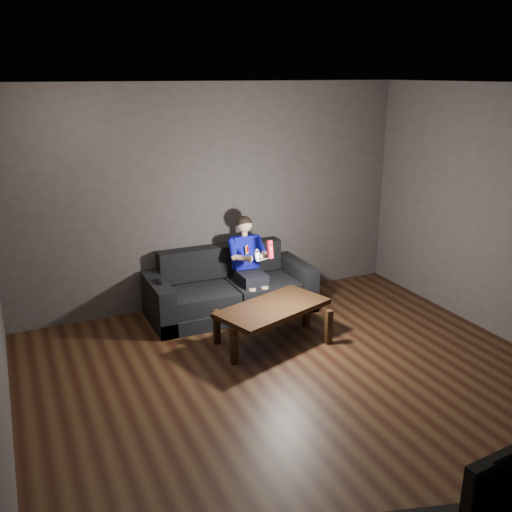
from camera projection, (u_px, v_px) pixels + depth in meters
name	position (u px, v px, depth m)	size (l,w,h in m)	color
floor	(311.00, 395.00, 5.18)	(5.00, 5.00, 0.00)	black
back_wall	(213.00, 197.00, 6.93)	(5.00, 0.04, 2.70)	#36312F
ceiling	(322.00, 85.00, 4.35)	(5.00, 5.00, 0.02)	white
sofa	(230.00, 293.00, 6.90)	(1.97, 0.85, 0.76)	black
child	(248.00, 258.00, 6.82)	(0.45, 0.55, 1.11)	black
wii_remote_red	(270.00, 249.00, 6.42)	(0.06, 0.08, 0.21)	red
nunchuk_white	(257.00, 255.00, 6.37)	(0.08, 0.10, 0.15)	white
wii_remote_black	(159.00, 281.00, 6.40)	(0.04, 0.16, 0.03)	black
coffee_table	(273.00, 311.00, 6.05)	(1.33, 0.96, 0.44)	black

